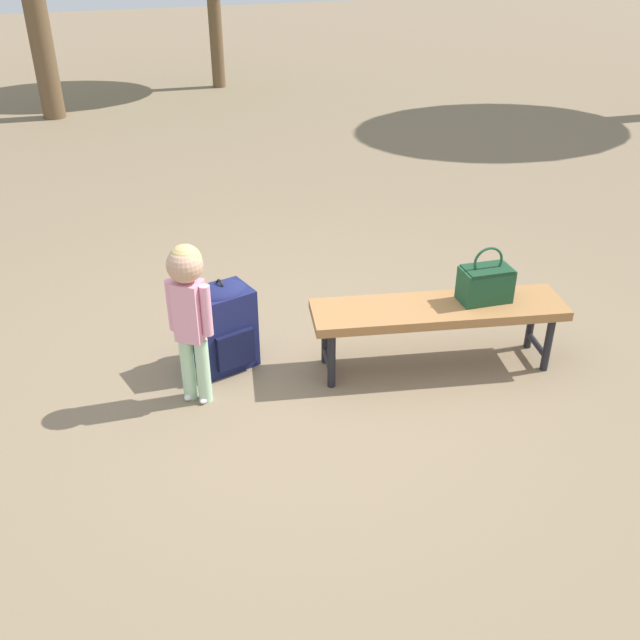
{
  "coord_description": "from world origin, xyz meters",
  "views": [
    {
      "loc": [
        1.14,
        3.53,
        2.61
      ],
      "look_at": [
        -0.08,
        -0.0,
        0.45
      ],
      "focal_mm": 40.11,
      "sensor_mm": 36.0,
      "label": 1
    }
  ],
  "objects_px": {
    "park_bench": "(438,313)",
    "child_standing": "(189,300)",
    "handbag": "(486,282)",
    "backpack_large": "(223,323)"
  },
  "relations": [
    {
      "from": "park_bench",
      "to": "child_standing",
      "type": "xyz_separation_m",
      "value": [
        1.53,
        -0.14,
        0.29
      ]
    },
    {
      "from": "park_bench",
      "to": "child_standing",
      "type": "relative_size",
      "value": 1.62
    },
    {
      "from": "handbag",
      "to": "child_standing",
      "type": "xyz_separation_m",
      "value": [
        1.83,
        -0.17,
        0.11
      ]
    },
    {
      "from": "park_bench",
      "to": "child_standing",
      "type": "height_order",
      "value": "child_standing"
    },
    {
      "from": "handbag",
      "to": "child_standing",
      "type": "relative_size",
      "value": 0.36
    },
    {
      "from": "child_standing",
      "to": "backpack_large",
      "type": "bearing_deg",
      "value": -127.55
    },
    {
      "from": "handbag",
      "to": "child_standing",
      "type": "bearing_deg",
      "value": -5.38
    },
    {
      "from": "park_bench",
      "to": "handbag",
      "type": "xyz_separation_m",
      "value": [
        -0.3,
        0.03,
        0.18
      ]
    },
    {
      "from": "handbag",
      "to": "child_standing",
      "type": "height_order",
      "value": "child_standing"
    },
    {
      "from": "child_standing",
      "to": "backpack_large",
      "type": "xyz_separation_m",
      "value": [
        -0.24,
        -0.32,
        -0.37
      ]
    }
  ]
}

